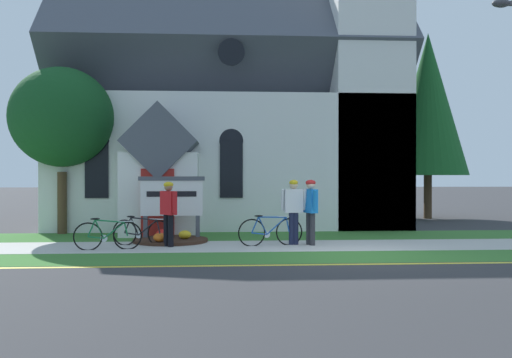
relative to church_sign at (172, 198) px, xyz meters
name	(u,v)px	position (x,y,z in m)	size (l,w,h in m)	color
ground	(326,237)	(4.66, 0.57, -1.22)	(140.00, 140.00, 0.00)	#333335
sidewalk_slab	(235,246)	(1.79, -1.52, -1.22)	(32.00, 2.38, 0.01)	#B7B5AD
grass_verge	(237,258)	(1.79, -3.66, -1.22)	(32.00, 1.90, 0.01)	#38722D
church_lawn	(232,236)	(1.79, 0.97, -1.22)	(24.00, 2.59, 0.01)	#38722D
curb_paint_stripe	(239,265)	(1.79, -4.75, -1.22)	(28.00, 0.16, 0.01)	yellow
church_building	(238,108)	(2.16, 6.59, 3.44)	(13.10, 11.09, 13.23)	white
church_sign	(172,198)	(0.00, 0.00, 0.00)	(1.92, 0.17, 1.87)	#474C56
flower_bed	(170,240)	(0.00, -0.48, -1.14)	(2.12, 2.12, 0.34)	#382319
bicycle_orange	(142,232)	(-0.70, -1.23, -0.85)	(1.68, 0.59, 0.82)	black
bicycle_green	(270,231)	(2.76, -1.43, -0.83)	(1.78, 0.37, 0.85)	black
bicycle_yellow	(108,235)	(-1.47, -2.01, -0.85)	(1.70, 0.28, 0.84)	black
cyclist_in_blue_jersey	(168,208)	(0.04, -1.51, -0.20)	(0.47, 0.65, 1.73)	black
cyclist_in_yellow_jersey	(294,206)	(3.41, -1.31, -0.16)	(0.69, 0.30, 1.78)	#191E38
cyclist_in_red_jersey	(311,206)	(3.86, -1.40, -0.16)	(0.34, 0.78, 1.78)	#2D2D33
roadside_conifer	(428,104)	(10.52, 7.63, 3.76)	(3.45, 3.45, 8.10)	#4C3823
yard_deciduous_tree	(62,118)	(-3.70, 2.11, 2.55)	(3.31, 3.31, 5.40)	#4C3823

